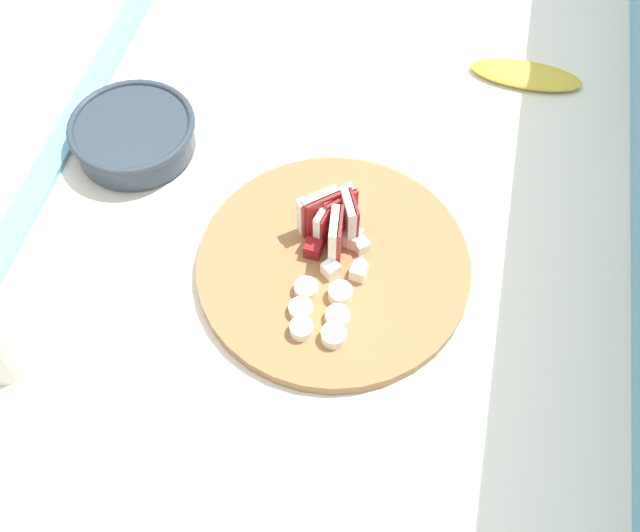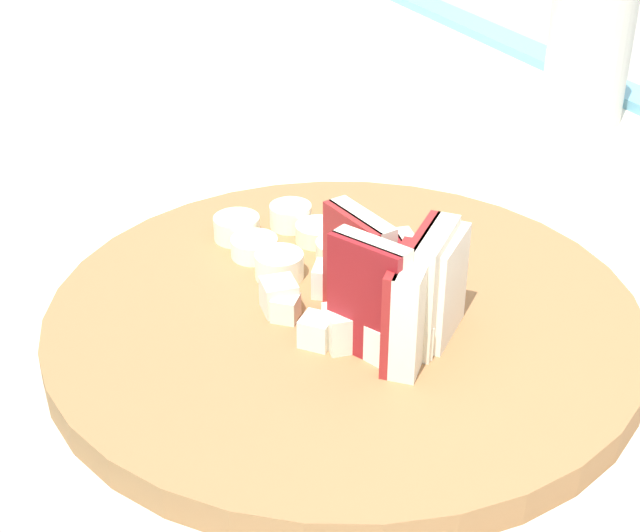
# 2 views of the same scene
# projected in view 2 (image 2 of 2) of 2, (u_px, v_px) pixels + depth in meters

# --- Properties ---
(cutting_board) EXTENTS (0.34, 0.34, 0.02)m
(cutting_board) POSITION_uv_depth(u_px,v_px,m) (344.00, 321.00, 0.56)
(cutting_board) COLOR olive
(cutting_board) RESTS_ON tiled_countertop
(apple_wedge_fan) EXTENTS (0.09, 0.08, 0.07)m
(apple_wedge_fan) POSITION_uv_depth(u_px,v_px,m) (402.00, 290.00, 0.52)
(apple_wedge_fan) COLOR #A32323
(apple_wedge_fan) RESTS_ON cutting_board
(apple_dice_pile) EXTENTS (0.10, 0.08, 0.02)m
(apple_dice_pile) POSITION_uv_depth(u_px,v_px,m) (356.00, 315.00, 0.53)
(apple_dice_pile) COLOR white
(apple_dice_pile) RESTS_ON cutting_board
(banana_slice_rows) EXTENTS (0.09, 0.08, 0.02)m
(banana_slice_rows) POSITION_uv_depth(u_px,v_px,m) (284.00, 240.00, 0.61)
(banana_slice_rows) COLOR beige
(banana_slice_rows) RESTS_ON cutting_board
(small_jar) EXTENTS (0.07, 0.07, 0.14)m
(small_jar) POSITION_uv_depth(u_px,v_px,m) (589.00, 44.00, 0.83)
(small_jar) COLOR beige
(small_jar) RESTS_ON tiled_countertop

